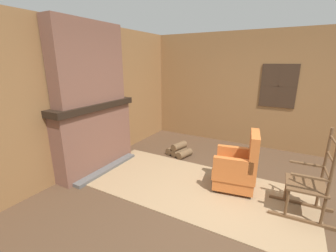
# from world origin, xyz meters

# --- Properties ---
(ground_plane) EXTENTS (14.00, 14.00, 0.00)m
(ground_plane) POSITION_xyz_m (0.00, 0.00, 0.00)
(ground_plane) COLOR #4C3523
(wood_panel_wall_left) EXTENTS (0.06, 5.97, 2.65)m
(wood_panel_wall_left) POSITION_xyz_m (-2.72, 0.00, 1.32)
(wood_panel_wall_left) COLOR olive
(wood_panel_wall_left) RESTS_ON ground
(wood_panel_wall_back) EXTENTS (5.97, 0.09, 2.65)m
(wood_panel_wall_back) POSITION_xyz_m (0.01, 2.71, 1.33)
(wood_panel_wall_back) COLOR olive
(wood_panel_wall_back) RESTS_ON ground
(fireplace_hearth) EXTENTS (0.54, 1.71, 1.26)m
(fireplace_hearth) POSITION_xyz_m (-2.51, 0.00, 0.63)
(fireplace_hearth) COLOR brown
(fireplace_hearth) RESTS_ON ground
(chimney_breast) EXTENTS (0.29, 1.41, 1.36)m
(chimney_breast) POSITION_xyz_m (-2.52, 0.00, 1.95)
(chimney_breast) COLOR brown
(chimney_breast) RESTS_ON fireplace_hearth
(area_rug) EXTENTS (3.60, 1.63, 0.01)m
(area_rug) POSITION_xyz_m (-0.65, 0.23, 0.01)
(area_rug) COLOR #997A56
(area_rug) RESTS_ON ground
(armchair) EXTENTS (0.72, 0.68, 0.96)m
(armchair) POSITION_xyz_m (-0.02, 0.52, 0.36)
(armchair) COLOR #C6662D
(armchair) RESTS_ON ground
(rocking_chair) EXTENTS (0.82, 0.50, 1.18)m
(rocking_chair) POSITION_xyz_m (0.94, 0.34, 0.41)
(rocking_chair) COLOR brown
(rocking_chair) RESTS_ON ground
(firewood_stack) EXTENTS (0.55, 0.48, 0.29)m
(firewood_stack) POSITION_xyz_m (-1.41, 1.29, 0.11)
(firewood_stack) COLOR brown
(firewood_stack) RESTS_ON ground
(oil_lamp_vase) EXTENTS (0.10, 0.10, 0.30)m
(oil_lamp_vase) POSITION_xyz_m (-2.56, -0.26, 1.37)
(oil_lamp_vase) COLOR #47708E
(oil_lamp_vase) RESTS_ON fireplace_hearth
(storage_case) EXTENTS (0.14, 0.22, 0.15)m
(storage_case) POSITION_xyz_m (-2.55, 0.42, 1.34)
(storage_case) COLOR brown
(storage_case) RESTS_ON fireplace_hearth
(decorative_plate_on_mantel) EXTENTS (0.06, 0.23, 0.22)m
(decorative_plate_on_mantel) POSITION_xyz_m (-2.58, 0.12, 1.37)
(decorative_plate_on_mantel) COLOR gold
(decorative_plate_on_mantel) RESTS_ON fireplace_hearth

